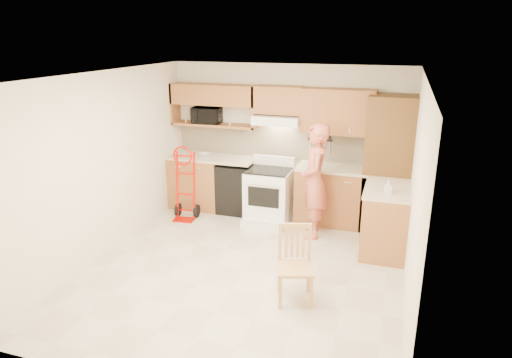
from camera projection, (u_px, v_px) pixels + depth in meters
The scene contains 28 objects.
floor at pixel (244, 270), 6.00m from camera, with size 4.00×4.50×0.02m, color beige.
ceiling at pixel (243, 75), 5.23m from camera, with size 4.00×4.50×0.02m, color white.
wall_back at pixel (288, 140), 7.67m from camera, with size 4.00×0.02×2.50m, color beige.
wall_front at pixel (149, 263), 3.57m from camera, with size 4.00×0.02×2.50m, color beige.
wall_left at pixel (104, 165), 6.20m from camera, with size 0.02×4.50×2.50m, color beige.
wall_right at pixel (416, 196), 5.03m from camera, with size 0.02×4.50×2.50m, color beige.
backsplash at pixel (287, 143), 7.66m from camera, with size 3.92×0.03×0.55m, color beige.
lower_cab_left at pixel (198, 182), 8.08m from camera, with size 0.90×0.60×0.90m, color brown.
dishwasher at pixel (237, 188), 7.87m from camera, with size 0.60×0.60×0.85m, color black.
lower_cab_right at pixel (332, 196), 7.39m from camera, with size 1.14×0.60×0.90m, color brown.
countertop_left at pixel (212, 158), 7.85m from camera, with size 1.50×0.63×0.04m, color beige.
countertop_right at pixel (334, 168), 7.24m from camera, with size 1.14×0.63×0.04m, color beige.
cab_return_right at pixel (385, 221), 6.41m from camera, with size 0.60×1.00×0.90m, color brown.
countertop_return at pixel (388, 189), 6.27m from camera, with size 0.63×1.00×0.04m, color beige.
pantry_tall at pixel (388, 165), 6.97m from camera, with size 0.70×0.60×2.10m, color brown.
upper_cab_left at pixel (214, 95), 7.65m from camera, with size 1.50×0.33×0.34m, color brown.
upper_shelf_mw at pixel (215, 125), 7.80m from camera, with size 1.50×0.33×0.04m, color brown.
upper_cab_center at pixel (279, 100), 7.33m from camera, with size 0.76×0.33×0.44m, color brown.
upper_cab_right at pixel (338, 111), 7.10m from camera, with size 1.14×0.33×0.70m, color brown.
range_hood at pixel (278, 120), 7.37m from camera, with size 0.76×0.46×0.14m, color white.
knife_strip at pixel (320, 144), 7.46m from camera, with size 0.40×0.05×0.29m, color black, non-canonical shape.
microwave at pixel (207, 115), 7.79m from camera, with size 0.49×0.33×0.27m, color black.
range at pixel (268, 192), 7.37m from camera, with size 0.70×0.92×1.03m, color white, non-canonical shape.
person at pixel (315, 181), 6.77m from camera, with size 0.63×0.41×1.73m, color #C45D46.
hand_truck at pixel (184, 187), 7.49m from camera, with size 0.44×0.40×1.12m, color #C50C00, non-canonical shape.
dining_chair at pixel (295, 266), 5.19m from camera, with size 0.40×0.43×0.89m, color tan, non-canonical shape.
soap_bottle at pixel (388, 186), 6.03m from camera, with size 0.08×0.08×0.18m, color white.
bowl at pixel (204, 155), 7.88m from camera, with size 0.19×0.19×0.05m, color white.
Camera 1 is at (1.77, -5.05, 2.97)m, focal length 32.08 mm.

